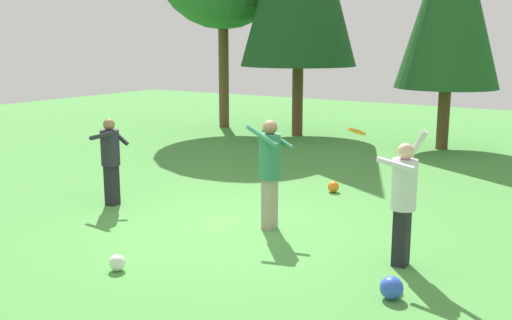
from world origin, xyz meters
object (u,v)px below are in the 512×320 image
at_px(person_thrower, 404,193).
at_px(person_catcher, 270,165).
at_px(ball_blue, 392,288).
at_px(frisbee, 357,132).
at_px(person_bystander, 110,155).
at_px(ball_orange, 333,187).
at_px(ball_white, 117,263).

distance_m(person_thrower, person_catcher, 2.36).
height_order(person_thrower, ball_blue, person_thrower).
height_order(person_thrower, frisbee, person_thrower).
relative_size(person_bystander, ball_orange, 7.06).
xyz_separation_m(person_catcher, ball_orange, (-0.14, 2.68, -0.94)).
distance_m(frisbee, ball_orange, 3.67).
bearing_deg(person_catcher, ball_blue, -24.19).
xyz_separation_m(frisbee, ball_orange, (-1.67, 2.83, -1.62)).
distance_m(person_bystander, frisbee, 4.78).
height_order(person_thrower, person_bystander, person_thrower).
xyz_separation_m(person_bystander, ball_blue, (5.79, -1.13, -0.81)).
xyz_separation_m(person_bystander, frisbee, (4.71, 0.22, 0.79)).
height_order(frisbee, ball_orange, frisbee).
distance_m(person_bystander, ball_white, 3.42).
height_order(ball_blue, ball_orange, ball_blue).
relative_size(person_catcher, ball_orange, 7.79).
relative_size(person_thrower, ball_blue, 6.67).
distance_m(person_catcher, ball_white, 2.89).
height_order(person_catcher, person_bystander, person_catcher).
xyz_separation_m(person_bystander, ball_white, (2.43, -2.25, -0.84)).
height_order(person_thrower, person_catcher, person_thrower).
xyz_separation_m(person_thrower, ball_blue, (0.28, -1.10, -0.86)).
height_order(person_bystander, ball_orange, person_bystander).
relative_size(person_thrower, person_bystander, 1.16).
distance_m(frisbee, ball_white, 3.73).
relative_size(person_catcher, person_bystander, 1.10).
bearing_deg(ball_blue, person_catcher, 150.04).
distance_m(person_catcher, ball_blue, 3.15).
bearing_deg(person_bystander, person_catcher, 4.02).
distance_m(person_catcher, frisbee, 1.67).
relative_size(person_bystander, ball_blue, 5.76).
distance_m(person_thrower, person_bystander, 5.51).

